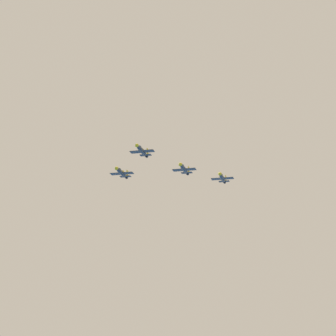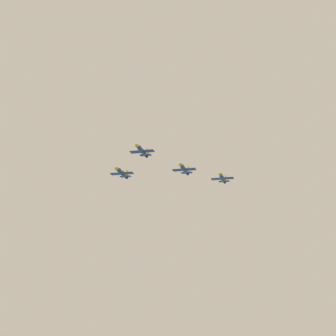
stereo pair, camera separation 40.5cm
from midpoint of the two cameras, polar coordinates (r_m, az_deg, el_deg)
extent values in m
ellipsoid|color=#2D3338|center=(251.49, -2.74, 1.77)|extent=(7.99, 14.88, 1.98)
cone|color=gold|center=(243.72, -3.30, 2.38)|extent=(2.33, 2.49, 1.68)
ellipsoid|color=#334751|center=(248.66, -2.95, 2.17)|extent=(2.42, 3.01, 1.15)
cube|color=#2D3338|center=(252.16, -2.69, 1.69)|extent=(11.47, 7.63, 0.20)
cube|color=gold|center=(250.90, -1.61, 1.79)|extent=(1.98, 3.21, 0.24)
cube|color=gold|center=(253.54, -3.76, 1.62)|extent=(1.98, 3.21, 0.24)
cube|color=#2D3338|center=(257.39, -2.34, 1.32)|extent=(5.80, 4.33, 0.20)
cube|color=gold|center=(257.29, -2.14, 1.66)|extent=(1.12, 2.12, 2.86)
cube|color=gold|center=(257.81, -2.56, 1.63)|extent=(1.12, 2.12, 2.86)
cylinder|color=black|center=(258.92, -2.24, 1.21)|extent=(1.71, 1.56, 1.38)
ellipsoid|color=#2D3338|center=(263.33, 1.59, -0.10)|extent=(8.15, 15.05, 2.00)
cone|color=gold|center=(255.22, 1.17, 0.44)|extent=(2.37, 2.52, 1.70)
ellipsoid|color=#334751|center=(260.34, 1.43, 0.26)|extent=(2.46, 3.05, 1.17)
cube|color=#2D3338|center=(264.03, 1.62, -0.17)|extent=(11.61, 7.77, 0.20)
cube|color=gold|center=(263.09, 2.69, -0.09)|extent=(2.01, 3.24, 0.24)
cube|color=gold|center=(265.10, 0.57, -0.23)|extent=(2.01, 3.24, 0.24)
cube|color=#2D3338|center=(269.47, 1.88, -0.49)|extent=(5.87, 4.40, 0.20)
cube|color=gold|center=(269.39, 2.08, -0.16)|extent=(1.15, 2.14, 2.89)
cube|color=gold|center=(269.79, 1.66, -0.19)|extent=(1.15, 2.14, 2.89)
cylinder|color=black|center=(271.06, 1.96, -0.58)|extent=(1.73, 1.59, 1.40)
ellipsoid|color=#2D3338|center=(271.28, -4.80, -0.49)|extent=(8.04, 15.42, 2.04)
cone|color=gold|center=(263.21, -5.37, 0.03)|extent=(2.39, 2.55, 1.73)
ellipsoid|color=#334751|center=(268.30, -5.02, -0.13)|extent=(2.47, 3.10, 1.19)
cube|color=#2D3338|center=(271.97, -4.75, -0.56)|extent=(11.85, 7.74, 0.20)
cube|color=gold|center=(270.55, -3.72, -0.48)|extent=(2.00, 3.32, 0.24)
cube|color=gold|center=(273.52, -5.77, -0.61)|extent=(2.00, 3.32, 0.24)
cube|color=#2D3338|center=(277.39, -4.39, -0.87)|extent=(5.98, 4.41, 0.20)
cube|color=gold|center=(277.22, -4.20, -0.54)|extent=(1.13, 2.19, 2.95)
cube|color=gold|center=(277.80, -4.61, -0.57)|extent=(1.13, 2.19, 2.95)
cylinder|color=black|center=(278.98, -4.29, -0.96)|extent=(1.76, 1.60, 1.43)
ellipsoid|color=#2D3338|center=(277.82, 5.50, -1.02)|extent=(8.02, 14.95, 1.99)
cone|color=gold|center=(269.62, 5.24, -0.54)|extent=(2.34, 2.50, 1.69)
ellipsoid|color=#334751|center=(274.78, 5.39, -0.69)|extent=(2.43, 3.02, 1.16)
cube|color=#2D3338|center=(278.53, 5.52, -1.08)|extent=(11.52, 7.66, 0.20)
cube|color=gold|center=(277.94, 6.53, -1.01)|extent=(1.98, 3.22, 0.24)
cube|color=gold|center=(279.23, 4.51, -1.14)|extent=(1.98, 3.22, 0.24)
cube|color=#2D3338|center=(284.02, 5.68, -1.36)|extent=(5.83, 4.35, 0.20)
cube|color=gold|center=(283.98, 5.87, -1.05)|extent=(1.13, 2.13, 2.87)
cube|color=gold|center=(284.23, 5.47, -1.08)|extent=(1.13, 2.13, 2.87)
cylinder|color=black|center=(285.62, 5.73, -1.45)|extent=(1.72, 1.57, 1.39)
camera|label=1|loc=(0.20, -90.04, 0.01)|focal=59.90mm
camera|label=2|loc=(0.20, 89.96, -0.01)|focal=59.90mm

